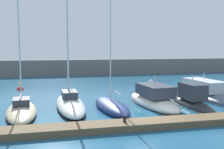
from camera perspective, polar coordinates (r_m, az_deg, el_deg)
name	(u,v)px	position (r m, az deg, el deg)	size (l,w,h in m)	color
ground_plane	(144,120)	(18.71, 7.18, -10.03)	(120.00, 120.00, 0.00)	#1E567A
dock_pier	(153,123)	(17.19, 9.07, -10.75)	(23.10, 1.65, 0.44)	brown
breakwater_seawall	(88,67)	(48.99, -5.48, 1.65)	(108.00, 2.10, 2.93)	slate
sailboat_sand_nearest	(22,110)	(21.07, -19.56, -7.53)	(2.88, 7.33, 15.17)	beige
sailboat_white_second	(70,103)	(22.02, -9.35, -6.30)	(2.64, 8.86, 19.07)	white
sailboat_navy_third	(111,106)	(21.51, -0.13, -7.00)	(2.72, 6.88, 13.51)	navy
motorboat_ivory_fourth	(153,100)	(23.33, 9.19, -5.55)	(3.37, 8.34, 3.10)	silver
motorboat_charcoal_fifth	(191,101)	(23.64, 17.28, -5.59)	(1.82, 6.70, 3.20)	#2D2D33
motorboat_slate_sixth	(208,94)	(27.83, 20.69, -4.03)	(3.48, 10.54, 2.88)	slate
mooring_buoy_white	(151,82)	(39.13, 8.65, -1.64)	(0.69, 0.69, 0.69)	white
mooring_buoy_yellow	(20,85)	(38.03, -19.90, -2.15)	(0.51, 0.51, 0.51)	yellow
mooring_buoy_red	(20,90)	(33.27, -19.81, -3.27)	(0.85, 0.85, 0.85)	red
dock_bollard	(125,119)	(16.47, 2.83, -9.83)	(0.20, 0.20, 0.44)	black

